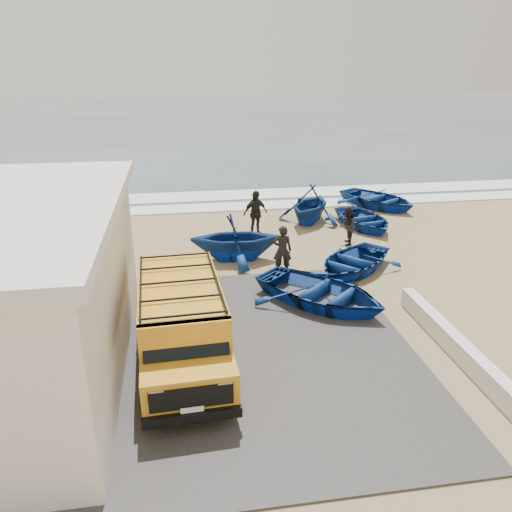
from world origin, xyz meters
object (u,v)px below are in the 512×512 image
parapet (457,346)px  fisherman_middle (347,226)px  boat_near_left (321,292)px  boat_near_right (352,261)px  boat_mid_left (236,237)px  fisherman_back (255,213)px  boat_far_left (310,204)px  boat_far_right (378,199)px  fisherman_front (282,250)px  boat_mid_right (363,219)px  van (182,322)px

parapet → fisherman_middle: fisherman_middle is taller
parapet → boat_near_left: (-2.71, 3.37, 0.18)m
boat_near_right → boat_mid_left: boat_mid_left is taller
fisherman_middle → fisherman_back: 4.01m
boat_near_left → boat_near_right: (1.89, 2.42, -0.05)m
boat_near_right → boat_far_left: (-0.01, 6.08, 0.50)m
boat_mid_left → boat_far_left: bearing=-40.0°
boat_far_right → fisherman_middle: size_ratio=2.69×
parapet → boat_far_right: bearing=76.3°
fisherman_front → boat_far_right: bearing=-119.0°
fisherman_front → fisherman_middle: bearing=-129.8°
parapet → boat_mid_right: boat_mid_right is taller
boat_mid_right → boat_far_right: bearing=47.4°
boat_near_left → fisherman_front: 2.72m
boat_mid_right → fisherman_middle: bearing=-136.8°
boat_near_left → boat_near_right: boat_near_left is taller
van → boat_mid_right: (8.46, 9.95, -0.80)m
boat_near_left → boat_far_left: 8.71m
fisherman_middle → boat_mid_left: bearing=-57.8°
boat_mid_left → boat_mid_right: boat_mid_left is taller
fisherman_front → boat_far_left: bearing=-101.9°
parapet → boat_mid_left: size_ratio=1.74×
van → fisherman_middle: size_ratio=3.24×
van → boat_far_left: bearing=58.1°
boat_mid_right → boat_near_right: bearing=-125.4°
fisherman_back → boat_near_right: bearing=-80.4°
boat_near_left → boat_mid_right: size_ratio=1.15×
boat_far_right → boat_far_left: bearing=175.1°
fisherman_front → fisherman_back: size_ratio=0.91×
boat_mid_right → boat_far_left: 2.59m
boat_mid_left → boat_mid_right: (6.29, 3.06, -0.52)m
boat_mid_right → boat_far_right: boat_far_right is taller
boat_far_left → boat_mid_right: bearing=5.3°
boat_far_right → fisherman_back: 7.88m
boat_far_left → boat_far_right: 4.67m
parapet → boat_near_right: size_ratio=1.56×
boat_mid_right → boat_far_right: (1.96, 3.16, 0.06)m
boat_mid_left → boat_mid_right: size_ratio=0.91×
parapet → fisherman_front: fisherman_front is taller
boat_near_right → fisherman_back: 5.45m
boat_near_left → fisherman_back: fisherman_back is taller
parapet → boat_mid_right: 10.78m
fisherman_front → fisherman_middle: size_ratio=1.13×
van → boat_mid_right: size_ratio=1.39×
boat_mid_right → fisherman_back: 5.14m
boat_mid_right → fisherman_front: 6.77m
van → boat_far_right: bearing=48.8°
boat_near_right → boat_far_right: size_ratio=0.88×
boat_mid_left → fisherman_front: 2.22m
boat_far_right → parapet: bearing=-133.8°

